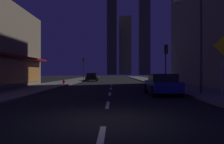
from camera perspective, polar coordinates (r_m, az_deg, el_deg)
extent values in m
cube|color=black|center=(39.06, 0.09, -2.44)|extent=(78.00, 136.00, 0.10)
cube|color=#605E59|center=(39.62, 10.28, -2.23)|extent=(4.00, 76.00, 0.15)
cube|color=#605E59|center=(39.73, -10.06, -2.22)|extent=(4.00, 76.00, 0.15)
cube|color=silver|center=(5.26, -2.91, -17.08)|extent=(0.16, 2.20, 0.01)
cube|color=silver|center=(10.34, -1.16, -8.65)|extent=(0.16, 2.20, 0.01)
cube|color=silver|center=(15.50, -0.59, -5.79)|extent=(0.16, 2.20, 0.01)
cube|color=silver|center=(20.68, -0.30, -4.37)|extent=(0.16, 2.20, 0.01)
cube|color=silver|center=(25.87, -0.13, -3.51)|extent=(0.16, 2.20, 0.01)
cube|color=#D88C3F|center=(20.11, -27.01, 0.07)|extent=(0.10, 17.71, 2.20)
cube|color=maroon|center=(19.99, -25.99, 4.09)|extent=(0.90, 18.31, 0.20)
cube|color=#474335|center=(150.89, -0.05, 13.88)|extent=(6.52, 6.26, 76.05)
cube|color=#645F4B|center=(154.94, 3.48, 6.94)|extent=(8.57, 5.81, 41.13)
cube|color=#4E4A3A|center=(140.52, 8.55, 11.43)|extent=(6.53, 6.64, 59.28)
cube|color=navy|center=(15.31, 13.00, -3.58)|extent=(1.80, 4.20, 0.65)
cube|color=black|center=(15.09, 13.16, -1.50)|extent=(1.64, 2.00, 0.55)
cylinder|color=black|center=(16.54, 8.96, -4.27)|extent=(0.22, 0.68, 0.68)
cylinder|color=black|center=(16.89, 14.90, -4.19)|extent=(0.22, 0.68, 0.68)
cylinder|color=black|center=(13.79, 10.68, -5.11)|extent=(0.22, 0.68, 0.68)
cylinder|color=black|center=(14.20, 17.71, -4.96)|extent=(0.22, 0.68, 0.68)
sphere|color=white|center=(17.21, 9.73, -3.03)|extent=(0.18, 0.18, 0.18)
sphere|color=white|center=(17.42, 13.31, -2.99)|extent=(0.18, 0.18, 0.18)
cube|color=black|center=(38.33, -5.31, -1.49)|extent=(1.80, 4.20, 0.65)
cube|color=black|center=(38.12, -5.34, -0.66)|extent=(1.64, 2.00, 0.55)
cylinder|color=black|center=(39.83, -6.36, -1.84)|extent=(0.22, 0.68, 0.68)
cylinder|color=black|center=(39.65, -3.84, -1.85)|extent=(0.22, 0.68, 0.68)
cylinder|color=black|center=(37.05, -6.88, -1.97)|extent=(0.22, 0.68, 0.68)
cylinder|color=black|center=(36.86, -4.17, -1.98)|extent=(0.22, 0.68, 0.68)
sphere|color=white|center=(40.43, -5.79, -1.35)|extent=(0.18, 0.18, 0.18)
sphere|color=white|center=(40.32, -4.23, -1.35)|extent=(0.18, 0.18, 0.18)
cylinder|color=red|center=(27.27, -12.62, -2.45)|extent=(0.22, 0.22, 0.55)
sphere|color=red|center=(27.26, -12.62, -1.88)|extent=(0.21, 0.21, 0.21)
cylinder|color=red|center=(27.28, -12.62, -2.97)|extent=(0.30, 0.30, 0.06)
cylinder|color=red|center=(27.30, -12.95, -2.39)|extent=(0.10, 0.10, 0.10)
cylinder|color=red|center=(27.23, -12.29, -2.40)|extent=(0.10, 0.10, 0.10)
cylinder|color=#2D2D2D|center=(22.40, 13.96, 1.71)|extent=(0.12, 0.12, 4.20)
cube|color=black|center=(22.32, 14.08, 5.83)|extent=(0.32, 0.24, 0.90)
sphere|color=red|center=(22.22, 14.15, 6.58)|extent=(0.18, 0.18, 0.18)
sphere|color=#F2B20C|center=(22.19, 14.15, 5.87)|extent=(0.18, 0.18, 0.18)
sphere|color=#19D833|center=(22.17, 14.15, 5.15)|extent=(0.18, 0.18, 0.18)
cylinder|color=#2D2D2D|center=(41.77, -7.45, 0.86)|extent=(0.12, 0.12, 4.20)
cube|color=black|center=(41.63, -7.49, 3.07)|extent=(0.32, 0.24, 0.90)
sphere|color=red|center=(41.52, -7.51, 3.47)|extent=(0.18, 0.18, 0.18)
sphere|color=#F2B20C|center=(41.50, -7.51, 3.08)|extent=(0.18, 0.18, 0.18)
sphere|color=#19D833|center=(41.49, -7.51, 2.69)|extent=(0.18, 0.18, 0.18)
cylinder|color=#38383D|center=(15.93, 22.42, 6.60)|extent=(0.16, 0.16, 6.50)
sphere|color=#FCF7CC|center=(16.06, 16.84, 17.69)|extent=(0.56, 0.56, 0.56)
cylinder|color=slate|center=(11.83, 27.14, -1.02)|extent=(0.08, 0.08, 2.40)
cube|color=yellow|center=(11.88, 27.20, 6.23)|extent=(0.91, 0.03, 0.91)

